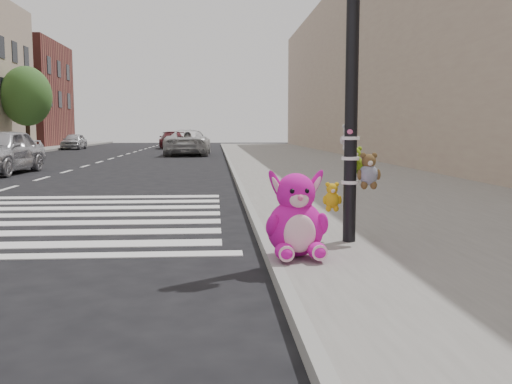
{
  "coord_description": "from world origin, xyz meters",
  "views": [
    {
      "loc": [
        0.91,
        -5.2,
        1.56
      ],
      "look_at": [
        1.44,
        2.04,
        0.75
      ],
      "focal_mm": 40.0,
      "sensor_mm": 36.0,
      "label": 1
    }
  ],
  "objects_px": {
    "signal_pole": "(353,112)",
    "car_white_near": "(188,142)",
    "pink_bunny": "(296,221)",
    "car_silver_far": "(0,151)",
    "red_teddy": "(285,230)"
  },
  "relations": [
    {
      "from": "pink_bunny",
      "to": "car_silver_far",
      "type": "bearing_deg",
      "value": 116.18
    },
    {
      "from": "signal_pole",
      "to": "red_teddy",
      "type": "height_order",
      "value": "signal_pole"
    },
    {
      "from": "signal_pole",
      "to": "car_white_near",
      "type": "relative_size",
      "value": 0.74
    },
    {
      "from": "red_teddy",
      "to": "car_white_near",
      "type": "height_order",
      "value": "car_white_near"
    },
    {
      "from": "car_silver_far",
      "to": "car_white_near",
      "type": "height_order",
      "value": "car_silver_far"
    },
    {
      "from": "red_teddy",
      "to": "pink_bunny",
      "type": "bearing_deg",
      "value": -88.07
    },
    {
      "from": "car_white_near",
      "to": "red_teddy",
      "type": "bearing_deg",
      "value": 96.54
    },
    {
      "from": "signal_pole",
      "to": "red_teddy",
      "type": "distance_m",
      "value": 1.73
    },
    {
      "from": "red_teddy",
      "to": "car_white_near",
      "type": "distance_m",
      "value": 27.01
    },
    {
      "from": "signal_pole",
      "to": "pink_bunny",
      "type": "height_order",
      "value": "signal_pole"
    },
    {
      "from": "signal_pole",
      "to": "pink_bunny",
      "type": "xyz_separation_m",
      "value": [
        -0.82,
        -0.85,
        -1.22
      ]
    },
    {
      "from": "pink_bunny",
      "to": "signal_pole",
      "type": "bearing_deg",
      "value": 41.61
    },
    {
      "from": "car_white_near",
      "to": "car_silver_far",
      "type": "bearing_deg",
      "value": 68.39
    },
    {
      "from": "signal_pole",
      "to": "car_white_near",
      "type": "xyz_separation_m",
      "value": [
        -3.28,
        27.1,
        -1.01
      ]
    },
    {
      "from": "pink_bunny",
      "to": "car_silver_far",
      "type": "distance_m",
      "value": 16.39
    }
  ]
}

